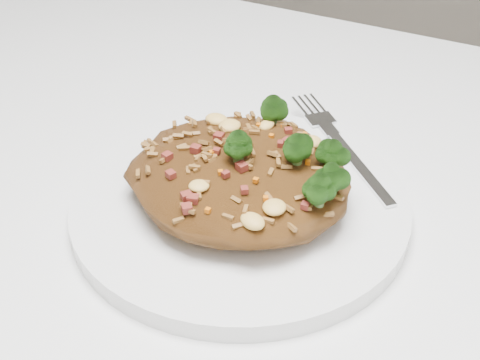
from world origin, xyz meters
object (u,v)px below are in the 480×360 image
object	(u,v)px
dining_table	(174,321)
plate	(240,205)
fried_rice	(243,167)
fork	(346,150)

from	to	relation	value
dining_table	plate	xyz separation A→B (m)	(0.04, 0.04, 0.10)
dining_table	fried_rice	world-z (taller)	fried_rice
dining_table	plate	world-z (taller)	plate
dining_table	plate	size ratio (longest dim) A/B	5.03
plate	fried_rice	distance (m)	0.03
fried_rice	fork	world-z (taller)	fried_rice
fried_rice	plate	bearing A→B (deg)	-163.45
dining_table	fork	bearing A→B (deg)	57.61
plate	fork	world-z (taller)	fork
fried_rice	fork	bearing A→B (deg)	62.80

